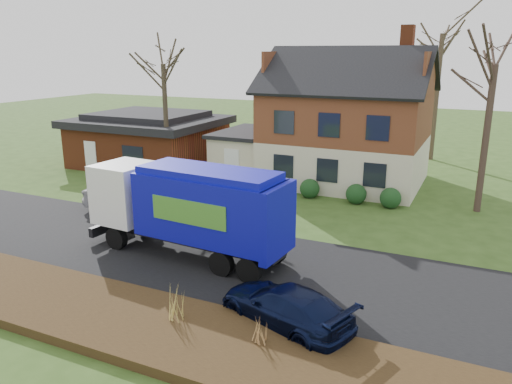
% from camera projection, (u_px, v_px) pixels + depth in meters
% --- Properties ---
extents(ground, '(120.00, 120.00, 0.00)m').
position_uv_depth(ground, '(200.00, 256.00, 19.70)').
color(ground, '#2D4717').
rests_on(ground, ground).
extents(road, '(80.00, 7.00, 0.02)m').
position_uv_depth(road, '(200.00, 256.00, 19.70)').
color(road, black).
rests_on(road, ground).
extents(mulch_verge, '(80.00, 3.50, 0.30)m').
position_uv_depth(mulch_verge, '(109.00, 315.00, 15.04)').
color(mulch_verge, black).
rests_on(mulch_verge, ground).
extents(main_house, '(12.95, 8.95, 9.26)m').
position_uv_depth(main_house, '(339.00, 116.00, 30.13)').
color(main_house, beige).
rests_on(main_house, ground).
extents(ranch_house, '(9.80, 8.20, 3.70)m').
position_uv_depth(ranch_house, '(149.00, 139.00, 35.42)').
color(ranch_house, brown).
rests_on(ranch_house, ground).
extents(garbage_truck, '(8.63, 2.92, 3.63)m').
position_uv_depth(garbage_truck, '(190.00, 205.00, 19.23)').
color(garbage_truck, black).
rests_on(garbage_truck, ground).
extents(silver_sedan, '(4.87, 2.48, 1.53)m').
position_uv_depth(silver_sedan, '(131.00, 196.00, 25.20)').
color(silver_sedan, '#A4A5AB').
rests_on(silver_sedan, ground).
extents(navy_wagon, '(4.71, 3.12, 1.27)m').
position_uv_depth(navy_wagon, '(285.00, 307.00, 14.55)').
color(navy_wagon, black).
rests_on(navy_wagon, ground).
extents(tree_front_west, '(3.32, 3.32, 9.86)m').
position_uv_depth(tree_front_west, '(162.00, 46.00, 29.54)').
color(tree_front_west, '#3B3223').
rests_on(tree_front_west, ground).
extents(tree_front_east, '(3.72, 3.72, 10.32)m').
position_uv_depth(tree_front_east, '(499.00, 38.00, 23.01)').
color(tree_front_east, '#413027').
rests_on(tree_front_east, ground).
extents(tree_back, '(3.87, 3.87, 12.25)m').
position_uv_depth(tree_back, '(444.00, 15.00, 34.66)').
color(tree_back, '#453729').
rests_on(tree_back, ground).
extents(grass_clump_mid, '(0.38, 0.31, 1.06)m').
position_uv_depth(grass_clump_mid, '(175.00, 303.00, 14.37)').
color(grass_clump_mid, tan).
rests_on(grass_clump_mid, mulch_verge).
extents(grass_clump_east, '(0.31, 0.25, 0.77)m').
position_uv_depth(grass_clump_east, '(259.00, 330.00, 13.23)').
color(grass_clump_east, '#AE814D').
rests_on(grass_clump_east, mulch_verge).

